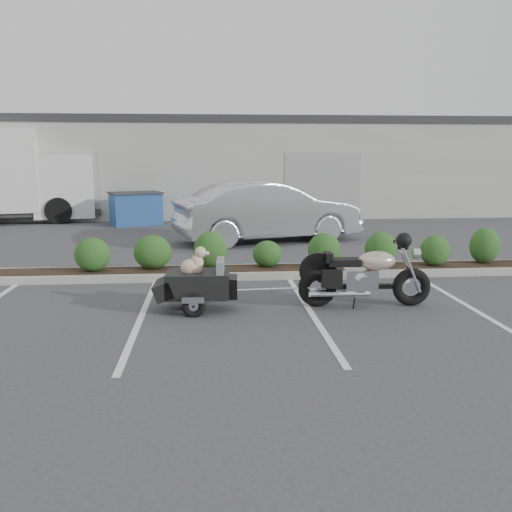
{
  "coord_description": "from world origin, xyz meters",
  "views": [
    {
      "loc": [
        -0.4,
        -8.92,
        2.5
      ],
      "look_at": [
        0.4,
        0.41,
        0.75
      ],
      "focal_mm": 38.0,
      "sensor_mm": 36.0,
      "label": 1
    }
  ],
  "objects": [
    {
      "name": "ground",
      "position": [
        0.0,
        0.0,
        0.0
      ],
      "size": [
        90.0,
        90.0,
        0.0
      ],
      "primitive_type": "plane",
      "color": "#38383A",
      "rests_on": "ground"
    },
    {
      "name": "pet_trailer",
      "position": [
        -0.62,
        -0.29,
        0.45
      ],
      "size": [
        1.79,
        1.0,
        1.07
      ],
      "rotation": [
        0.0,
        0.0,
        -0.05
      ],
      "color": "black",
      "rests_on": "ground"
    },
    {
      "name": "motorcycle",
      "position": [
        2.16,
        -0.31,
        0.51
      ],
      "size": [
        2.24,
        0.76,
        1.29
      ],
      "rotation": [
        0.0,
        0.0,
        -0.05
      ],
      "color": "black",
      "rests_on": "ground"
    },
    {
      "name": "dumpster",
      "position": [
        -3.07,
        11.0,
        0.6
      ],
      "size": [
        2.12,
        1.81,
        1.18
      ],
      "rotation": [
        0.0,
        0.0,
        0.38
      ],
      "color": "navy",
      "rests_on": "ground"
    },
    {
      "name": "building",
      "position": [
        0.0,
        17.0,
        2.0
      ],
      "size": [
        26.0,
        10.0,
        4.0
      ],
      "primitive_type": "cube",
      "color": "#9EA099",
      "rests_on": "ground"
    },
    {
      "name": "planter_kerb",
      "position": [
        1.0,
        2.2,
        0.07
      ],
      "size": [
        12.0,
        1.0,
        0.15
      ],
      "primitive_type": "cube",
      "color": "#9E9E93",
      "rests_on": "ground"
    },
    {
      "name": "sedan",
      "position": [
        1.3,
        6.7,
        0.88
      ],
      "size": [
        5.66,
        3.29,
        1.76
      ],
      "primitive_type": "imported",
      "rotation": [
        0.0,
        0.0,
        1.85
      ],
      "color": "silver",
      "rests_on": "ground"
    }
  ]
}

